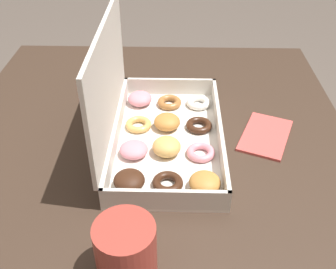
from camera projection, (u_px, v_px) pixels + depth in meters
name	position (u px, v px, depth m)	size (l,w,h in m)	color
dining_table	(153.00, 163.00, 0.99)	(0.93, 0.92, 0.72)	#38281E
donut_box	(152.00, 124.00, 0.85)	(0.42, 0.25, 0.27)	silver
coffee_mug	(126.00, 251.00, 0.59)	(0.09, 0.09, 0.11)	#A3382D
paper_napkin	(265.00, 135.00, 0.90)	(0.18, 0.15, 0.01)	#CC4C47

